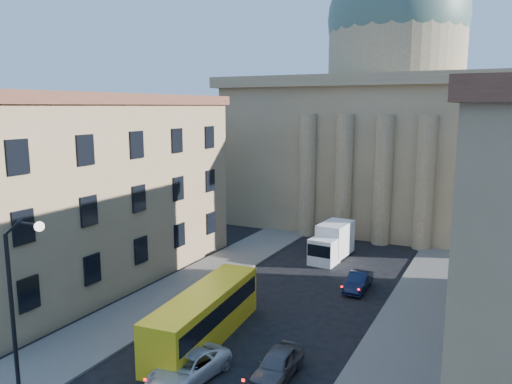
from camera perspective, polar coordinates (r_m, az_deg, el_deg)
sidewalk_left at (r=35.38m, az=-13.31°, el=-13.29°), size 5.00×60.00×0.15m
sidewalk_right at (r=28.55m, az=15.60°, el=-19.31°), size 5.00×60.00×0.15m
church at (r=63.47m, az=15.26°, el=7.73°), size 68.02×28.76×36.60m
building_left at (r=41.86m, az=-19.12°, el=0.50°), size 11.60×26.60×14.70m
street_lamp at (r=26.07m, az=-25.56°, el=-10.25°), size 2.62×0.44×8.83m
car_left_mid at (r=27.09m, az=-7.70°, el=-19.25°), size 2.86×5.16×1.37m
car_right_far at (r=27.06m, az=2.46°, el=-19.07°), size 1.84×4.34×1.47m
car_right_distant at (r=39.15m, az=11.60°, el=-9.99°), size 1.50×4.10×1.34m
city_bus at (r=30.62m, az=-5.91°, el=-13.71°), size 3.37×10.79×2.99m
box_truck at (r=46.18m, az=8.66°, el=-5.73°), size 2.66×5.96×3.20m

